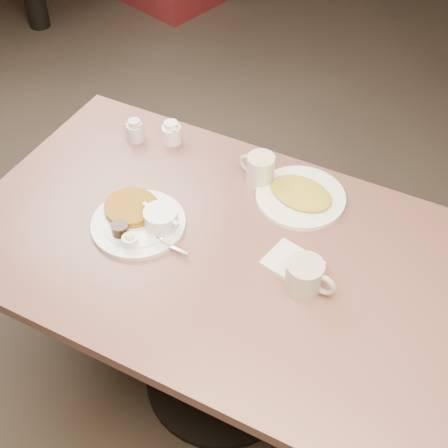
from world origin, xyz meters
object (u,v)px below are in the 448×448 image
at_px(hash_plate, 301,196).
at_px(creamer_right, 172,133).
at_px(diner_table, 221,282).
at_px(coffee_mug_far, 260,169).
at_px(creamer_left, 135,131).
at_px(main_plate, 141,219).
at_px(coffee_mug_near, 306,276).

bearing_deg(hash_plate, creamer_right, 172.87).
height_order(creamer_right, hash_plate, creamer_right).
distance_m(creamer_right, hash_plate, 0.50).
distance_m(diner_table, hash_plate, 0.36).
xyz_separation_m(diner_table, hash_plate, (0.13, 0.28, 0.18)).
xyz_separation_m(diner_table, coffee_mug_far, (-0.02, 0.30, 0.22)).
relative_size(coffee_mug_far, creamer_left, 1.51).
xyz_separation_m(main_plate, creamer_right, (-0.12, 0.38, 0.01)).
bearing_deg(main_plate, creamer_right, 107.56).
bearing_deg(hash_plate, diner_table, -114.75).
bearing_deg(diner_table, creamer_left, 148.29).
bearing_deg(creamer_right, coffee_mug_near, -30.55).
relative_size(diner_table, hash_plate, 4.62).
xyz_separation_m(coffee_mug_far, hash_plate, (0.15, -0.01, -0.04)).
bearing_deg(main_plate, creamer_left, 125.36).
relative_size(diner_table, creamer_left, 17.37).
height_order(main_plate, creamer_right, creamer_right).
xyz_separation_m(coffee_mug_far, creamer_right, (-0.35, 0.05, -0.01)).
distance_m(main_plate, hash_plate, 0.49).
xyz_separation_m(creamer_right, hash_plate, (0.49, -0.06, -0.02)).
bearing_deg(creamer_left, main_plate, -54.64).
distance_m(creamer_left, hash_plate, 0.61).
bearing_deg(coffee_mug_far, hash_plate, -5.64).
height_order(creamer_left, creamer_right, same).
distance_m(coffee_mug_near, creamer_left, 0.81).
bearing_deg(coffee_mug_far, coffee_mug_near, -48.79).
bearing_deg(main_plate, hash_plate, 40.13).
bearing_deg(main_plate, coffee_mug_far, 55.46).
bearing_deg(creamer_left, hash_plate, -1.31).
bearing_deg(creamer_left, coffee_mug_far, 0.08).
relative_size(coffee_mug_near, coffee_mug_far, 1.12).
bearing_deg(hash_plate, coffee_mug_far, 174.36).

